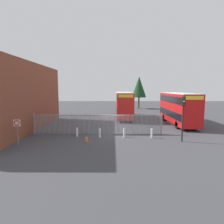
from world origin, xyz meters
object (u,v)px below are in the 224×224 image
object	(u,v)px
double_decker_bus_near_gate	(178,107)
bollard_near_left	(77,132)
speed_limit_sign_post	(17,126)
double_decker_bus_behind_fence_left	(124,104)
traffic_cone_by_gate	(86,138)
bollard_far_right	(152,133)
bollard_center_front	(100,133)
traffic_light_kerbside	(183,111)
bollard_near_right	(124,133)

from	to	relation	value
double_decker_bus_near_gate	bollard_near_left	size ratio (longest dim) A/B	11.38
bollard_near_left	speed_limit_sign_post	world-z (taller)	speed_limit_sign_post
bollard_near_left	double_decker_bus_behind_fence_left	bearing A→B (deg)	66.91
double_decker_bus_near_gate	speed_limit_sign_post	xyz separation A→B (m)	(-17.67, -10.79, -0.65)
double_decker_bus_near_gate	traffic_cone_by_gate	distance (m)	15.21
double_decker_bus_near_gate	bollard_far_right	bearing A→B (deg)	-123.39
double_decker_bus_near_gate	bollard_center_front	bearing A→B (deg)	-143.59
bollard_center_front	traffic_cone_by_gate	size ratio (longest dim) A/B	1.61
traffic_light_kerbside	double_decker_bus_near_gate	bearing A→B (deg)	74.18
double_decker_bus_behind_fence_left	speed_limit_sign_post	xyz separation A→B (m)	(-10.26, -16.47, -0.65)
bollard_center_front	bollard_near_right	size ratio (longest dim) A/B	1.00
bollard_far_right	traffic_light_kerbside	bearing A→B (deg)	-27.44
bollard_center_front	bollard_far_right	world-z (taller)	same
bollard_near_right	traffic_cone_by_gate	world-z (taller)	bollard_near_right
bollard_near_right	traffic_cone_by_gate	distance (m)	4.03
double_decker_bus_near_gate	bollard_center_front	xyz separation A→B (m)	(-10.62, -7.84, -1.95)
speed_limit_sign_post	traffic_light_kerbside	size ratio (longest dim) A/B	0.56
double_decker_bus_near_gate	bollard_far_right	world-z (taller)	double_decker_bus_near_gate
bollard_near_left	traffic_light_kerbside	world-z (taller)	traffic_light_kerbside
double_decker_bus_behind_fence_left	bollard_near_left	world-z (taller)	double_decker_bus_behind_fence_left
double_decker_bus_behind_fence_left	speed_limit_sign_post	size ratio (longest dim) A/B	4.50
bollard_center_front	speed_limit_sign_post	distance (m)	7.75
bollard_near_right	speed_limit_sign_post	distance (m)	10.12
bollard_far_right	double_decker_bus_near_gate	bearing A→B (deg)	56.61
traffic_light_kerbside	bollard_near_right	bearing A→B (deg)	163.67
traffic_cone_by_gate	traffic_light_kerbside	size ratio (longest dim) A/B	0.14
speed_limit_sign_post	traffic_light_kerbside	bearing A→B (deg)	5.39
bollard_near_right	bollard_near_left	bearing A→B (deg)	176.98
bollard_near_right	traffic_light_kerbside	size ratio (longest dim) A/B	0.22
bollard_center_front	speed_limit_sign_post	world-z (taller)	speed_limit_sign_post
bollard_far_right	traffic_cone_by_gate	world-z (taller)	bollard_far_right
double_decker_bus_behind_fence_left	bollard_center_front	world-z (taller)	double_decker_bus_behind_fence_left
bollard_near_right	double_decker_bus_near_gate	bearing A→B (deg)	43.85
bollard_near_right	traffic_cone_by_gate	size ratio (longest dim) A/B	1.61
double_decker_bus_near_gate	double_decker_bus_behind_fence_left	xyz separation A→B (m)	(-7.41, 5.69, 0.00)
bollard_near_left	traffic_cone_by_gate	size ratio (longest dim) A/B	1.61
bollard_near_left	bollard_center_front	distance (m)	2.44
bollard_near_left	bollard_far_right	world-z (taller)	same
bollard_near_right	speed_limit_sign_post	world-z (taller)	speed_limit_sign_post
double_decker_bus_behind_fence_left	speed_limit_sign_post	world-z (taller)	double_decker_bus_behind_fence_left
double_decker_bus_near_gate	double_decker_bus_behind_fence_left	size ratio (longest dim) A/B	1.00
bollard_near_left	bollard_center_front	xyz separation A→B (m)	(2.41, -0.32, 0.00)
double_decker_bus_behind_fence_left	traffic_light_kerbside	world-z (taller)	double_decker_bus_behind_fence_left
double_decker_bus_behind_fence_left	traffic_cone_by_gate	distance (m)	15.83
double_decker_bus_behind_fence_left	traffic_cone_by_gate	bearing A→B (deg)	-106.23
bollard_center_front	bollard_near_right	world-z (taller)	same
double_decker_bus_near_gate	speed_limit_sign_post	distance (m)	20.71
double_decker_bus_behind_fence_left	traffic_light_kerbside	size ratio (longest dim) A/B	2.51
double_decker_bus_behind_fence_left	bollard_near_left	bearing A→B (deg)	-113.09
double_decker_bus_near_gate	bollard_center_front	distance (m)	13.34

